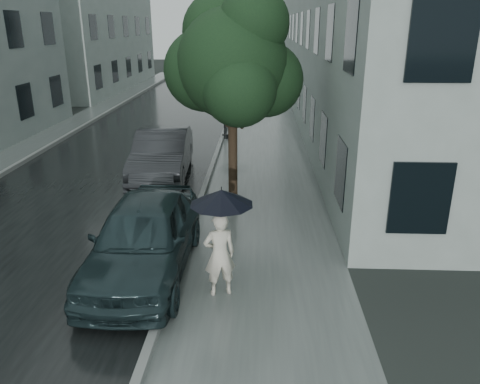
{
  "coord_description": "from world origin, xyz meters",
  "views": [
    {
      "loc": [
        0.13,
        -7.31,
        4.88
      ],
      "look_at": [
        -0.32,
        2.52,
        1.3
      ],
      "focal_mm": 35.0,
      "sensor_mm": 36.0,
      "label": 1
    }
  ],
  "objects_px": {
    "street_tree": "(233,62)",
    "pedestrian": "(220,254)",
    "lamp_post": "(221,71)",
    "car_near": "(144,237)",
    "car_far": "(162,154)"
  },
  "relations": [
    {
      "from": "street_tree",
      "to": "pedestrian",
      "type": "bearing_deg",
      "value": -89.23
    },
    {
      "from": "street_tree",
      "to": "car_far",
      "type": "relative_size",
      "value": 1.22
    },
    {
      "from": "pedestrian",
      "to": "street_tree",
      "type": "xyz_separation_m",
      "value": [
        -0.07,
        5.5,
        3.04
      ]
    },
    {
      "from": "street_tree",
      "to": "lamp_post",
      "type": "xyz_separation_m",
      "value": [
        -0.92,
        7.19,
        -0.95
      ]
    },
    {
      "from": "pedestrian",
      "to": "car_far",
      "type": "bearing_deg",
      "value": -88.68
    },
    {
      "from": "street_tree",
      "to": "lamp_post",
      "type": "bearing_deg",
      "value": 97.3
    },
    {
      "from": "street_tree",
      "to": "lamp_post",
      "type": "height_order",
      "value": "street_tree"
    },
    {
      "from": "pedestrian",
      "to": "car_near",
      "type": "height_order",
      "value": "pedestrian"
    },
    {
      "from": "lamp_post",
      "to": "car_near",
      "type": "bearing_deg",
      "value": -74.15
    },
    {
      "from": "pedestrian",
      "to": "street_tree",
      "type": "bearing_deg",
      "value": -107.5
    },
    {
      "from": "lamp_post",
      "to": "car_near",
      "type": "height_order",
      "value": "lamp_post"
    },
    {
      "from": "street_tree",
      "to": "car_near",
      "type": "xyz_separation_m",
      "value": [
        -1.53,
        -4.74,
        -3.07
      ]
    },
    {
      "from": "lamp_post",
      "to": "car_near",
      "type": "distance_m",
      "value": 12.13
    },
    {
      "from": "pedestrian",
      "to": "lamp_post",
      "type": "height_order",
      "value": "lamp_post"
    },
    {
      "from": "street_tree",
      "to": "lamp_post",
      "type": "distance_m",
      "value": 7.31
    }
  ]
}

